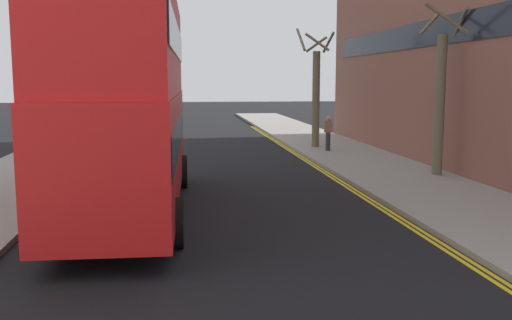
# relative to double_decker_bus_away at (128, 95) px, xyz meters

# --- Properties ---
(sidewalk_right) EXTENTS (4.00, 80.00, 0.14)m
(sidewalk_right) POSITION_rel_double_decker_bus_away_xyz_m (8.79, 1.46, -2.96)
(sidewalk_right) COLOR gray
(sidewalk_right) RESTS_ON ground
(kerb_line_outer) EXTENTS (0.10, 56.00, 0.01)m
(kerb_line_outer) POSITION_rel_double_decker_bus_away_xyz_m (6.69, -0.54, -3.03)
(kerb_line_outer) COLOR yellow
(kerb_line_outer) RESTS_ON ground
(kerb_line_inner) EXTENTS (0.10, 56.00, 0.01)m
(kerb_line_inner) POSITION_rel_double_decker_bus_away_xyz_m (6.53, -0.54, -3.03)
(kerb_line_inner) COLOR yellow
(kerb_line_inner) RESTS_ON ground
(double_decker_bus_away) EXTENTS (3.00, 10.86, 5.64)m
(double_decker_bus_away) POSITION_rel_double_decker_bus_away_xyz_m (0.00, 0.00, 0.00)
(double_decker_bus_away) COLOR red
(double_decker_bus_away) RESTS_ON ground
(pedestrian_far) EXTENTS (0.34, 0.22, 1.62)m
(pedestrian_far) POSITION_rel_double_decker_bus_away_xyz_m (8.11, 11.02, -2.04)
(pedestrian_far) COLOR #2D2D38
(pedestrian_far) RESTS_ON sidewalk_right
(street_tree_mid) EXTENTS (1.62, 1.62, 5.77)m
(street_tree_mid) POSITION_rel_double_decker_bus_away_xyz_m (7.90, 12.68, -0.23)
(street_tree_mid) COLOR #6B6047
(street_tree_mid) RESTS_ON sidewalk_right
(street_tree_far) EXTENTS (1.62, 1.73, 5.77)m
(street_tree_far) POSITION_rel_double_decker_bus_away_xyz_m (10.12, 3.80, -0.22)
(street_tree_far) COLOR #6B6047
(street_tree_far) RESTS_ON sidewalk_right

